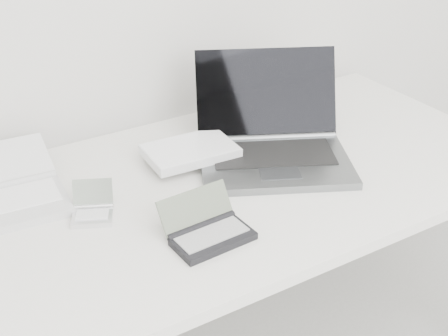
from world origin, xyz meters
TOP-DOWN VIEW (x-y plane):
  - desk at (0.00, 1.55)m, footprint 1.60×0.80m
  - laptop_large at (0.13, 1.60)m, footprint 0.58×0.51m
  - netbook_open_white at (-0.51, 1.74)m, footprint 0.30×0.37m
  - pda_silver at (-0.35, 1.56)m, footprint 0.13×0.13m
  - palmtop_charcoal at (-0.17, 1.35)m, footprint 0.18×0.15m

SIDE VIEW (x-z plane):
  - desk at x=0.00m, z-range 0.32..1.05m
  - pda_silver at x=-0.35m, z-range 0.71..0.78m
  - netbook_open_white at x=-0.51m, z-range 0.72..0.78m
  - palmtop_charcoal at x=-0.17m, z-range 0.70..0.79m
  - laptop_large at x=0.13m, z-range 0.65..0.90m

